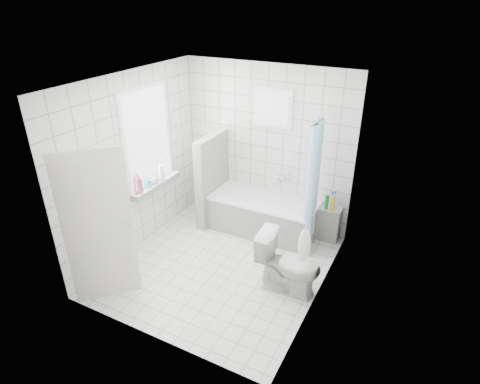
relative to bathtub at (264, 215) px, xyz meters
The scene contains 19 objects.
ground 1.17m from the bathtub, 97.63° to the right, with size 3.00×3.00×0.00m, color white.
ceiling 2.57m from the bathtub, 97.63° to the right, with size 3.00×3.00×0.00m, color white.
wall_back 1.09m from the bathtub, 111.90° to the left, with size 2.80×0.02×2.60m, color white.
wall_front 2.82m from the bathtub, 93.29° to the right, with size 2.80×0.02×2.60m, color white.
wall_left 2.17m from the bathtub, 144.04° to the right, with size 0.02×3.00×2.60m, color white.
wall_right 1.96m from the bathtub, 42.00° to the right, with size 0.02×3.00×2.60m, color white.
window_left 2.16m from the bathtub, 151.28° to the right, with size 0.01×0.90×1.40m, color white.
window_back 1.69m from the bathtub, 98.74° to the left, with size 0.50×0.01×0.50m, color white.
window_sill 1.77m from the bathtub, 150.54° to the right, with size 0.18×1.02×0.08m, color white.
door 2.67m from the bathtub, 116.07° to the right, with size 0.04×0.80×2.00m, color silver.
bathtub is the anchor object (origin of this frame).
partition_wall 1.02m from the bathtub, behind, with size 0.15×0.85×1.50m, color white.
tiled_ledge 1.00m from the bathtub, 14.72° to the left, with size 0.40×0.24×0.55m, color white.
toilet 1.47m from the bathtub, 53.04° to the right, with size 0.46×0.81×0.83m, color white.
curtain_rod 1.88m from the bathtub, ahead, with size 0.02×0.02×0.80m, color silver.
shower_curtain 1.14m from the bathtub, 11.11° to the right, with size 0.14×0.48×1.78m, color #439BC4, non-canonical shape.
tub_faucet 0.66m from the bathtub, 73.38° to the left, with size 0.18×0.06×0.06m, color silver.
sill_bottles 1.88m from the bathtub, 147.33° to the right, with size 0.17×0.67×0.33m.
ledge_bottles 1.09m from the bathtub, 12.59° to the left, with size 0.16×0.18×0.26m.
Camera 1 is at (2.37, -4.00, 3.55)m, focal length 30.00 mm.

